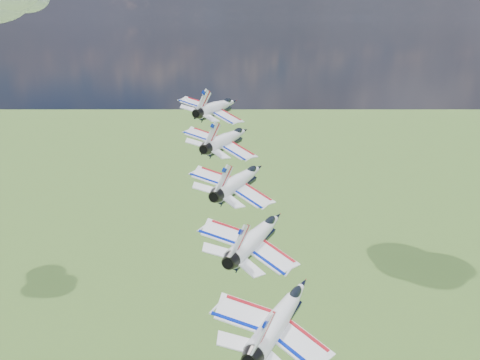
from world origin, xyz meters
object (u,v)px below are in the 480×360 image
Objects in this scene: jet_2 at (240,180)px; jet_4 at (281,315)px; jet_3 at (257,236)px; jet_1 at (227,139)px; jet_0 at (217,107)px.

jet_4 is (17.06, -16.13, -5.85)m from jet_2.
jet_2 is 12.10m from jet_3.
jet_1 is 24.20m from jet_3.
jet_3 is at bearing -56.89° from jet_2.
jet_4 is at bearing -56.89° from jet_3.
jet_1 is 1.00× the size of jet_2.
jet_4 is (34.12, -32.26, -11.71)m from jet_0.
jet_1 is at bearing 123.11° from jet_3.
jet_0 reaches higher than jet_4.
jet_2 reaches higher than jet_4.
jet_2 is 1.00× the size of jet_4.
jet_3 is at bearing 123.11° from jet_4.
jet_0 is 48.39m from jet_4.
jet_0 is 1.00× the size of jet_4.
jet_2 is at bearing -56.89° from jet_1.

